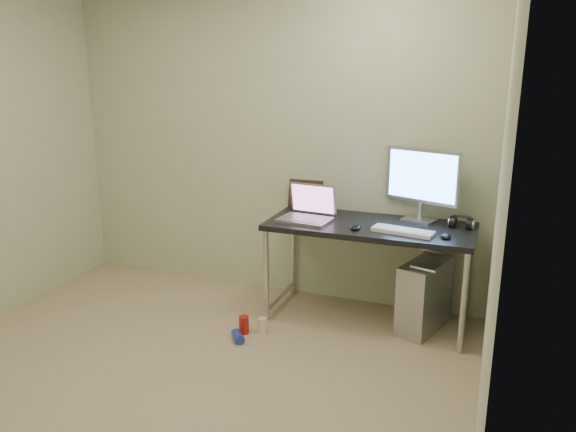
# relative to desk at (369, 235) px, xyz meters

# --- Properties ---
(floor) EXTENTS (3.50, 3.50, 0.00)m
(floor) POSITION_rel_desk_xyz_m (-0.91, -1.43, -0.67)
(floor) COLOR tan
(floor) RESTS_ON ground
(wall_back) EXTENTS (3.50, 0.02, 2.50)m
(wall_back) POSITION_rel_desk_xyz_m (-0.91, 0.32, 0.58)
(wall_back) COLOR beige
(wall_back) RESTS_ON ground
(wall_right) EXTENTS (0.02, 3.50, 2.50)m
(wall_right) POSITION_rel_desk_xyz_m (0.84, -1.43, 0.58)
(wall_right) COLOR beige
(wall_right) RESTS_ON ground
(desk) EXTENTS (1.48, 0.65, 0.75)m
(desk) POSITION_rel_desk_xyz_m (0.00, 0.00, 0.00)
(desk) COLOR black
(desk) RESTS_ON ground
(tower_computer) EXTENTS (0.36, 0.53, 0.54)m
(tower_computer) POSITION_rel_desk_xyz_m (0.42, -0.00, -0.41)
(tower_computer) COLOR silver
(tower_computer) RESTS_ON ground
(cable_a) EXTENTS (0.01, 0.16, 0.69)m
(cable_a) POSITION_rel_desk_xyz_m (0.37, 0.27, -0.27)
(cable_a) COLOR black
(cable_a) RESTS_ON ground
(cable_b) EXTENTS (0.02, 0.11, 0.71)m
(cable_b) POSITION_rel_desk_xyz_m (0.46, 0.25, -0.29)
(cable_b) COLOR black
(cable_b) RESTS_ON ground
(can_red) EXTENTS (0.08, 0.08, 0.13)m
(can_red) POSITION_rel_desk_xyz_m (-0.77, -0.54, -0.60)
(can_red) COLOR red
(can_red) RESTS_ON ground
(can_white) EXTENTS (0.08, 0.08, 0.11)m
(can_white) POSITION_rel_desk_xyz_m (-0.65, -0.48, -0.61)
(can_white) COLOR white
(can_white) RESTS_ON ground
(can_blue) EXTENTS (0.13, 0.14, 0.07)m
(can_blue) POSITION_rel_desk_xyz_m (-0.75, -0.66, -0.63)
(can_blue) COLOR #253CA6
(can_blue) RESTS_ON ground
(laptop) EXTENTS (0.39, 0.33, 0.26)m
(laptop) POSITION_rel_desk_xyz_m (-0.46, -0.04, 0.14)
(laptop) COLOR silver
(laptop) RESTS_ON desk
(monitor) EXTENTS (0.55, 0.24, 0.53)m
(monitor) POSITION_rel_desk_xyz_m (0.32, 0.22, 0.40)
(monitor) COLOR silver
(monitor) RESTS_ON desk
(keyboard) EXTENTS (0.44, 0.20, 0.03)m
(keyboard) POSITION_rel_desk_xyz_m (0.26, -0.14, 0.10)
(keyboard) COLOR white
(keyboard) RESTS_ON desk
(mouse_right) EXTENTS (0.09, 0.12, 0.04)m
(mouse_right) POSITION_rel_desk_xyz_m (0.55, -0.15, 0.10)
(mouse_right) COLOR black
(mouse_right) RESTS_ON desk
(mouse_left) EXTENTS (0.08, 0.13, 0.04)m
(mouse_left) POSITION_rel_desk_xyz_m (-0.07, -0.16, 0.11)
(mouse_left) COLOR black
(mouse_left) RESTS_ON desk
(headphones) EXTENTS (0.17, 0.10, 0.11)m
(headphones) POSITION_rel_desk_xyz_m (0.62, 0.14, 0.11)
(headphones) COLOR black
(headphones) RESTS_ON desk
(picture_frame) EXTENTS (0.28, 0.09, 0.23)m
(picture_frame) POSITION_rel_desk_xyz_m (-0.59, 0.29, 0.20)
(picture_frame) COLOR black
(picture_frame) RESTS_ON desk
(webcam) EXTENTS (0.04, 0.03, 0.11)m
(webcam) POSITION_rel_desk_xyz_m (-0.42, 0.25, 0.16)
(webcam) COLOR silver
(webcam) RESTS_ON desk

